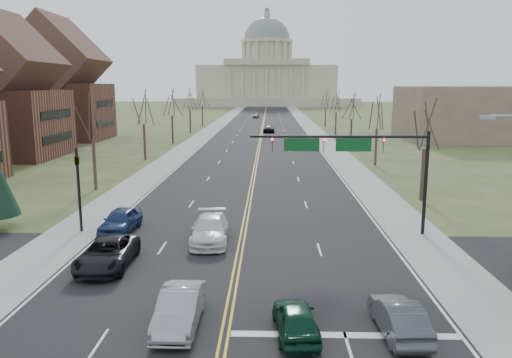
# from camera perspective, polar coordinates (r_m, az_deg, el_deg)

# --- Properties ---
(ground) EXTENTS (600.00, 600.00, 0.00)m
(ground) POSITION_cam_1_polar(r_m,az_deg,el_deg) (22.73, -3.34, -16.06)
(ground) COLOR #3C4A25
(ground) RESTS_ON ground
(road) EXTENTS (20.00, 380.00, 0.01)m
(road) POSITION_cam_1_polar(r_m,az_deg,el_deg) (130.63, 0.80, 6.19)
(road) COLOR black
(road) RESTS_ON ground
(cross_road) EXTENTS (120.00, 14.00, 0.01)m
(cross_road) POSITION_cam_1_polar(r_m,az_deg,el_deg) (28.20, -2.29, -10.57)
(cross_road) COLOR black
(cross_road) RESTS_ON ground
(sidewalk_left) EXTENTS (4.00, 380.00, 0.03)m
(sidewalk_left) POSITION_cam_1_polar(r_m,az_deg,el_deg) (131.35, -4.47, 6.19)
(sidewalk_left) COLOR gray
(sidewalk_left) RESTS_ON ground
(sidewalk_right) EXTENTS (4.00, 380.00, 0.03)m
(sidewalk_right) POSITION_cam_1_polar(r_m,az_deg,el_deg) (131.01, 6.08, 6.15)
(sidewalk_right) COLOR gray
(sidewalk_right) RESTS_ON ground
(center_line) EXTENTS (0.42, 380.00, 0.01)m
(center_line) POSITION_cam_1_polar(r_m,az_deg,el_deg) (130.63, 0.80, 6.19)
(center_line) COLOR gold
(center_line) RESTS_ON road
(edge_line_left) EXTENTS (0.15, 380.00, 0.01)m
(edge_line_left) POSITION_cam_1_polar(r_m,az_deg,el_deg) (131.13, -3.51, 6.19)
(edge_line_left) COLOR silver
(edge_line_left) RESTS_ON road
(edge_line_right) EXTENTS (0.15, 380.00, 0.01)m
(edge_line_right) POSITION_cam_1_polar(r_m,az_deg,el_deg) (130.86, 5.12, 6.16)
(edge_line_right) COLOR silver
(edge_line_right) RESTS_ON road
(stop_bar) EXTENTS (9.50, 0.50, 0.01)m
(stop_bar) POSITION_cam_1_polar(r_m,az_deg,el_deg) (21.99, 10.13, -17.15)
(stop_bar) COLOR silver
(stop_bar) RESTS_ON road
(capitol) EXTENTS (90.00, 60.00, 50.00)m
(capitol) POSITION_cam_1_polar(r_m,az_deg,el_deg) (270.16, 1.24, 11.52)
(capitol) COLOR #BCAF9D
(capitol) RESTS_ON ground
(signal_mast) EXTENTS (12.12, 0.44, 7.20)m
(signal_mast) POSITION_cam_1_polar(r_m,az_deg,el_deg) (34.47, 10.97, 3.05)
(signal_mast) COLOR black
(signal_mast) RESTS_ON ground
(signal_left) EXTENTS (0.32, 0.36, 6.00)m
(signal_left) POSITION_cam_1_polar(r_m,az_deg,el_deg) (36.84, -19.65, -0.12)
(signal_left) COLOR black
(signal_left) RESTS_ON ground
(tree_r_0) EXTENTS (3.74, 3.74, 8.50)m
(tree_r_0) POSITION_cam_1_polar(r_m,az_deg,el_deg) (46.42, 18.80, 5.58)
(tree_r_0) COLOR #372720
(tree_r_0) RESTS_ON ground
(tree_l_0) EXTENTS (3.96, 3.96, 9.00)m
(tree_l_0) POSITION_cam_1_polar(r_m,az_deg,el_deg) (51.34, -18.26, 6.48)
(tree_l_0) COLOR #372720
(tree_l_0) RESTS_ON ground
(tree_r_1) EXTENTS (3.74, 3.74, 8.50)m
(tree_r_1) POSITION_cam_1_polar(r_m,az_deg,el_deg) (65.76, 13.70, 7.18)
(tree_r_1) COLOR #372720
(tree_r_1) RESTS_ON ground
(tree_l_1) EXTENTS (3.96, 3.96, 9.00)m
(tree_l_1) POSITION_cam_1_polar(r_m,az_deg,el_deg) (70.46, -12.76, 7.75)
(tree_l_1) COLOR #372720
(tree_l_1) RESTS_ON ground
(tree_r_2) EXTENTS (3.74, 3.74, 8.50)m
(tree_r_2) POSITION_cam_1_polar(r_m,az_deg,el_deg) (85.40, 10.92, 8.02)
(tree_r_2) COLOR #372720
(tree_r_2) RESTS_ON ground
(tree_l_2) EXTENTS (3.96, 3.96, 9.00)m
(tree_l_2) POSITION_cam_1_polar(r_m,az_deg,el_deg) (89.96, -9.61, 8.44)
(tree_l_2) COLOR #372720
(tree_l_2) RESTS_ON ground
(tree_r_3) EXTENTS (3.74, 3.74, 8.50)m
(tree_r_3) POSITION_cam_1_polar(r_m,az_deg,el_deg) (105.17, 9.17, 8.54)
(tree_r_3) COLOR #372720
(tree_r_3) RESTS_ON ground
(tree_l_3) EXTENTS (3.96, 3.96, 9.00)m
(tree_l_3) POSITION_cam_1_polar(r_m,az_deg,el_deg) (109.65, -7.59, 8.87)
(tree_l_3) COLOR #372720
(tree_l_3) RESTS_ON ground
(tree_r_4) EXTENTS (3.74, 3.74, 8.50)m
(tree_r_4) POSITION_cam_1_polar(r_m,az_deg,el_deg) (125.02, 7.97, 8.89)
(tree_r_4) COLOR #372720
(tree_r_4) RESTS_ON ground
(tree_l_4) EXTENTS (3.96, 3.96, 9.00)m
(tree_l_4) POSITION_cam_1_polar(r_m,az_deg,el_deg) (129.43, -6.17, 9.16)
(tree_l_4) COLOR #372720
(tree_l_4) RESTS_ON ground
(bldg_left_mid) EXTENTS (15.10, 14.28, 20.75)m
(bldg_left_mid) POSITION_cam_1_polar(r_m,az_deg,el_deg) (79.78, -27.01, 8.32)
(bldg_left_mid) COLOR brown
(bldg_left_mid) RESTS_ON ground
(bldg_left_far) EXTENTS (17.10, 14.28, 23.25)m
(bldg_left_far) POSITION_cam_1_polar(r_m,az_deg,el_deg) (102.29, -21.63, 9.56)
(bldg_left_far) COLOR brown
(bldg_left_far) RESTS_ON ground
(bldg_right_mass) EXTENTS (25.00, 20.00, 10.00)m
(bldg_right_mass) POSITION_cam_1_polar(r_m,az_deg,el_deg) (103.64, 23.39, 6.92)
(bldg_right_mass) COLOR brown
(bldg_right_mass) RESTS_ON ground
(car_nb_inner_lead) EXTENTS (2.04, 4.28, 1.41)m
(car_nb_inner_lead) POSITION_cam_1_polar(r_m,az_deg,el_deg) (21.45, 4.58, -15.65)
(car_nb_inner_lead) COLOR #0B3220
(car_nb_inner_lead) RESTS_ON road
(car_nb_outer_lead) EXTENTS (1.81, 4.55, 1.47)m
(car_nb_outer_lead) POSITION_cam_1_polar(r_m,az_deg,el_deg) (22.28, 16.00, -14.92)
(car_nb_outer_lead) COLOR #424449
(car_nb_outer_lead) RESTS_ON road
(car_sb_inner_lead) EXTENTS (1.69, 4.82, 1.59)m
(car_sb_inner_lead) POSITION_cam_1_polar(r_m,az_deg,el_deg) (22.30, -8.74, -14.42)
(car_sb_inner_lead) COLOR gray
(car_sb_inner_lead) RESTS_ON road
(car_sb_outer_lead) EXTENTS (2.78, 5.83, 1.60)m
(car_sb_outer_lead) POSITION_cam_1_polar(r_m,az_deg,el_deg) (29.90, -16.63, -8.12)
(car_sb_outer_lead) COLOR black
(car_sb_outer_lead) RESTS_ON road
(car_sb_inner_second) EXTENTS (2.68, 5.91, 1.68)m
(car_sb_inner_second) POSITION_cam_1_polar(r_m,az_deg,el_deg) (33.18, -5.30, -5.77)
(car_sb_inner_second) COLOR silver
(car_sb_inner_second) RESTS_ON road
(car_sb_outer_second) EXTENTS (2.30, 5.00, 1.66)m
(car_sb_outer_second) POSITION_cam_1_polar(r_m,az_deg,el_deg) (36.52, -15.22, -4.59)
(car_sb_outer_second) COLOR navy
(car_sb_outer_second) RESTS_ON road
(car_far_nb) EXTENTS (2.47, 5.25, 1.45)m
(car_far_nb) POSITION_cam_1_polar(r_m,az_deg,el_deg) (110.11, 1.47, 5.73)
(car_far_nb) COLOR black
(car_far_nb) RESTS_ON road
(car_far_sb) EXTENTS (2.00, 4.34, 1.44)m
(car_far_sb) POSITION_cam_1_polar(r_m,az_deg,el_deg) (158.55, 0.00, 7.24)
(car_far_sb) COLOR #52565A
(car_far_sb) RESTS_ON road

